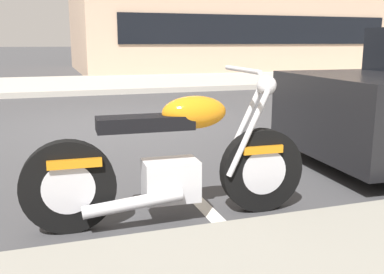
% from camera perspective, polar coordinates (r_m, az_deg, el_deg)
% --- Properties ---
extents(ground_plane, '(260.00, 260.00, 0.00)m').
position_cam_1_polar(ground_plane, '(7.09, -8.79, 1.47)').
color(ground_plane, '#3D3D3F').
extents(parking_stall_stripe, '(0.12, 2.20, 0.01)m').
position_cam_1_polar(parking_stall_stripe, '(3.66, 1.15, -8.60)').
color(parking_stall_stripe, silver).
rests_on(parking_stall_stripe, ground).
extents(parked_motorcycle, '(2.11, 0.62, 1.13)m').
position_cam_1_polar(parked_motorcycle, '(3.22, -2.42, -3.50)').
color(parked_motorcycle, black).
rests_on(parked_motorcycle, ground).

